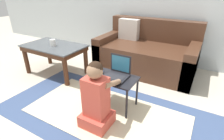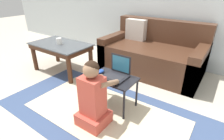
{
  "view_description": "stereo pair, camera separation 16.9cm",
  "coord_description": "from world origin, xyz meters",
  "px_view_note": "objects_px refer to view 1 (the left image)",
  "views": [
    {
      "loc": [
        0.96,
        -1.54,
        1.33
      ],
      "look_at": [
        0.05,
        0.06,
        0.45
      ],
      "focal_mm": 28.0,
      "sensor_mm": 36.0,
      "label": 1
    },
    {
      "loc": [
        1.1,
        -1.45,
        1.33
      ],
      "look_at": [
        0.05,
        0.06,
        0.45
      ],
      "focal_mm": 28.0,
      "sensor_mm": 36.0,
      "label": 2
    }
  ],
  "objects_px": {
    "couch": "(147,53)",
    "laptop_desk": "(114,81)",
    "coffee_table": "(54,50)",
    "laptop": "(117,74)",
    "computer_mouse": "(100,72)",
    "person_seated": "(97,99)",
    "cup_on_table": "(53,43)"
  },
  "relations": [
    {
      "from": "person_seated",
      "to": "cup_on_table",
      "type": "relative_size",
      "value": 7.14
    },
    {
      "from": "computer_mouse",
      "to": "person_seated",
      "type": "bearing_deg",
      "value": -61.88
    },
    {
      "from": "coffee_table",
      "to": "laptop_desk",
      "type": "height_order",
      "value": "coffee_table"
    },
    {
      "from": "coffee_table",
      "to": "couch",
      "type": "bearing_deg",
      "value": 36.41
    },
    {
      "from": "computer_mouse",
      "to": "cup_on_table",
      "type": "bearing_deg",
      "value": 165.1
    },
    {
      "from": "couch",
      "to": "laptop_desk",
      "type": "height_order",
      "value": "couch"
    },
    {
      "from": "laptop_desk",
      "to": "person_seated",
      "type": "xyz_separation_m",
      "value": [
        0.01,
        -0.37,
        -0.02
      ]
    },
    {
      "from": "cup_on_table",
      "to": "laptop_desk",
      "type": "bearing_deg",
      "value": -12.98
    },
    {
      "from": "coffee_table",
      "to": "cup_on_table",
      "type": "xyz_separation_m",
      "value": [
        0.02,
        -0.03,
        0.13
      ]
    },
    {
      "from": "laptop",
      "to": "cup_on_table",
      "type": "height_order",
      "value": "laptop"
    },
    {
      "from": "laptop_desk",
      "to": "person_seated",
      "type": "bearing_deg",
      "value": -88.53
    },
    {
      "from": "couch",
      "to": "laptop",
      "type": "distance_m",
      "value": 1.2
    },
    {
      "from": "laptop_desk",
      "to": "cup_on_table",
      "type": "height_order",
      "value": "cup_on_table"
    },
    {
      "from": "person_seated",
      "to": "cup_on_table",
      "type": "height_order",
      "value": "person_seated"
    },
    {
      "from": "laptop_desk",
      "to": "cup_on_table",
      "type": "distance_m",
      "value": 1.29
    },
    {
      "from": "laptop",
      "to": "cup_on_table",
      "type": "relative_size",
      "value": 2.57
    },
    {
      "from": "laptop_desk",
      "to": "person_seated",
      "type": "distance_m",
      "value": 0.37
    },
    {
      "from": "couch",
      "to": "laptop_desk",
      "type": "bearing_deg",
      "value": -88.48
    },
    {
      "from": "laptop_desk",
      "to": "computer_mouse",
      "type": "bearing_deg",
      "value": 178.01
    },
    {
      "from": "laptop_desk",
      "to": "person_seated",
      "type": "height_order",
      "value": "person_seated"
    },
    {
      "from": "couch",
      "to": "coffee_table",
      "type": "xyz_separation_m",
      "value": [
        -1.24,
        -0.91,
        0.12
      ]
    },
    {
      "from": "coffee_table",
      "to": "cup_on_table",
      "type": "bearing_deg",
      "value": -52.52
    },
    {
      "from": "coffee_table",
      "to": "laptop",
      "type": "relative_size",
      "value": 3.77
    },
    {
      "from": "coffee_table",
      "to": "laptop_desk",
      "type": "relative_size",
      "value": 1.87
    },
    {
      "from": "couch",
      "to": "laptop_desk",
      "type": "xyz_separation_m",
      "value": [
        0.03,
        -1.23,
        0.04
      ]
    },
    {
      "from": "cup_on_table",
      "to": "coffee_table",
      "type": "bearing_deg",
      "value": 127.48
    },
    {
      "from": "coffee_table",
      "to": "computer_mouse",
      "type": "xyz_separation_m",
      "value": [
        1.08,
        -0.31,
        -0.0
      ]
    },
    {
      "from": "couch",
      "to": "coffee_table",
      "type": "height_order",
      "value": "couch"
    },
    {
      "from": "couch",
      "to": "computer_mouse",
      "type": "bearing_deg",
      "value": -97.43
    },
    {
      "from": "coffee_table",
      "to": "laptop_desk",
      "type": "xyz_separation_m",
      "value": [
        1.27,
        -0.32,
        -0.07
      ]
    },
    {
      "from": "coffee_table",
      "to": "person_seated",
      "type": "height_order",
      "value": "person_seated"
    },
    {
      "from": "person_seated",
      "to": "laptop_desk",
      "type": "bearing_deg",
      "value": 91.47
    }
  ]
}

